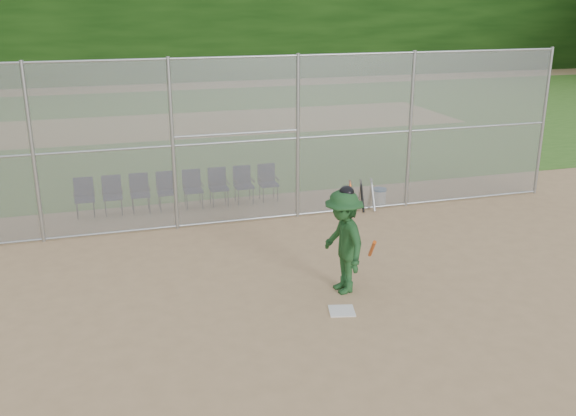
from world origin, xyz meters
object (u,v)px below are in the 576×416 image
object	(u,v)px
home_plate	(342,311)
batter_at_plate	(343,241)
water_cooler	(379,197)
chair_0	(85,198)

from	to	relation	value
home_plate	batter_at_plate	xyz separation A→B (m)	(0.31, 0.79, 0.98)
batter_at_plate	water_cooler	xyz separation A→B (m)	(2.83, 4.55, -0.75)
home_plate	chair_0	xyz separation A→B (m)	(-4.27, 6.64, 0.47)
batter_at_plate	chair_0	world-z (taller)	batter_at_plate
home_plate	chair_0	world-z (taller)	chair_0
home_plate	chair_0	size ratio (longest dim) A/B	0.46
batter_at_plate	water_cooler	distance (m)	5.41
home_plate	water_cooler	distance (m)	6.20
home_plate	batter_at_plate	size ratio (longest dim) A/B	0.22
batter_at_plate	chair_0	bearing A→B (deg)	128.04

